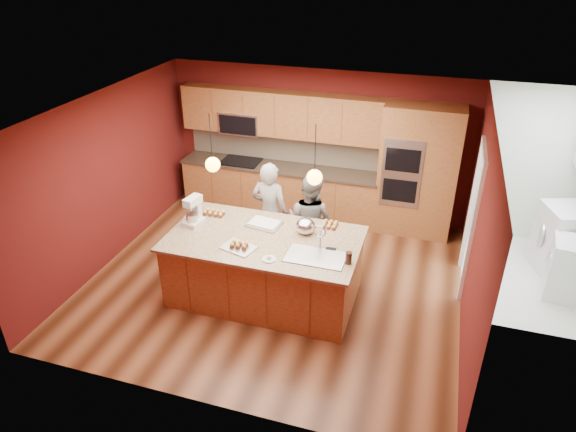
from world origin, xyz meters
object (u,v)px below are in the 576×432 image
(island, at_px, (266,267))
(stand_mixer, at_px, (194,212))
(mixing_bowl, at_px, (305,226))
(person_right, at_px, (310,221))
(person_left, at_px, (270,212))

(island, relative_size, stand_mixer, 6.32)
(stand_mixer, xyz_separation_m, mixing_bowl, (1.62, 0.21, -0.07))
(mixing_bowl, bearing_deg, person_right, 99.67)
(person_left, xyz_separation_m, stand_mixer, (-0.84, -0.93, 0.33))
(person_left, distance_m, mixing_bowl, 1.08)
(stand_mixer, bearing_deg, island, 6.15)
(person_right, height_order, mixing_bowl, person_right)
(person_left, bearing_deg, person_right, -174.96)
(person_left, relative_size, person_right, 1.07)
(island, distance_m, person_left, 1.10)
(island, relative_size, person_left, 1.60)
(person_left, xyz_separation_m, mixing_bowl, (0.78, -0.71, 0.26))
(person_right, xyz_separation_m, mixing_bowl, (0.12, -0.71, 0.32))
(person_left, distance_m, person_right, 0.66)
(island, distance_m, mixing_bowl, 0.83)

